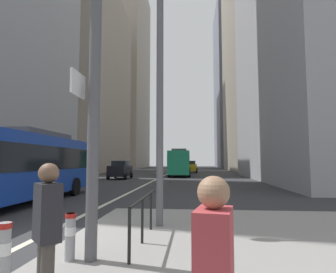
% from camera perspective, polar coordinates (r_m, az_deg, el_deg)
% --- Properties ---
extents(ground_plane, '(160.00, 160.00, 0.00)m').
position_cam_1_polar(ground_plane, '(27.18, -3.26, -8.93)').
color(ground_plane, '#303033').
extents(median_island, '(9.00, 10.00, 0.15)m').
position_cam_1_polar(median_island, '(6.31, 20.75, -21.75)').
color(median_island, gray).
rests_on(median_island, ground).
extents(lane_centre_line, '(0.20, 80.00, 0.01)m').
position_cam_1_polar(lane_centre_line, '(37.08, -0.99, -7.84)').
color(lane_centre_line, beige).
rests_on(lane_centre_line, ground).
extents(office_tower_left_mid, '(11.39, 25.93, 33.81)m').
position_cam_1_polar(office_tower_left_mid, '(56.31, -16.11, 10.76)').
color(office_tower_left_mid, gray).
rests_on(office_tower_left_mid, ground).
extents(office_tower_left_far, '(11.82, 21.96, 52.77)m').
position_cam_1_polar(office_tower_left_far, '(85.92, -8.70, 11.74)').
color(office_tower_left_far, gray).
rests_on(office_tower_left_far, ground).
extents(office_tower_right_mid, '(11.94, 23.85, 50.46)m').
position_cam_1_polar(office_tower_right_mid, '(63.23, 17.44, 17.00)').
color(office_tower_right_mid, gray).
rests_on(office_tower_right_mid, ground).
extents(office_tower_right_far, '(12.30, 22.04, 48.43)m').
position_cam_1_polar(office_tower_right_far, '(89.86, 13.51, 9.64)').
color(office_tower_right_far, slate).
rests_on(office_tower_right_far, ground).
extents(city_bus_blue_oncoming, '(2.80, 12.07, 3.40)m').
position_cam_1_polar(city_bus_blue_oncoming, '(14.25, -28.29, -4.69)').
color(city_bus_blue_oncoming, '#14389E').
rests_on(city_bus_blue_oncoming, ground).
extents(city_bus_red_receding, '(2.80, 11.66, 3.40)m').
position_cam_1_polar(city_bus_red_receding, '(38.03, 2.40, -5.00)').
color(city_bus_red_receding, '#198456').
rests_on(city_bus_red_receding, ground).
extents(car_oncoming_mid, '(2.08, 4.09, 1.94)m').
position_cam_1_polar(car_oncoming_mid, '(31.73, -9.43, -6.50)').
color(car_oncoming_mid, black).
rests_on(car_oncoming_mid, ground).
extents(car_receding_near, '(2.19, 4.39, 1.94)m').
position_cam_1_polar(car_receding_near, '(47.29, 4.58, -5.98)').
color(car_receding_near, gold).
rests_on(car_receding_near, ground).
extents(street_lamp_post, '(5.50, 0.32, 8.00)m').
position_cam_1_polar(street_lamp_post, '(8.78, -1.60, 17.51)').
color(street_lamp_post, '#56565B').
rests_on(street_lamp_post, median_island).
extents(bollard_left, '(0.20, 0.20, 0.93)m').
position_cam_1_polar(bollard_left, '(4.85, -29.89, -19.46)').
color(bollard_left, '#99999E').
rests_on(bollard_left, median_island).
extents(bollard_right, '(0.20, 0.20, 0.84)m').
position_cam_1_polar(bollard_right, '(5.79, -18.83, -17.84)').
color(bollard_right, '#99999E').
rests_on(bollard_right, median_island).
extents(pedestrian_railing, '(0.06, 3.88, 0.98)m').
position_cam_1_polar(pedestrian_railing, '(7.16, -4.19, -13.50)').
color(pedestrian_railing, black).
rests_on(pedestrian_railing, median_island).
extents(pedestrian_waiting, '(0.43, 0.44, 1.77)m').
position_cam_1_polar(pedestrian_waiting, '(3.79, -22.92, -16.75)').
color(pedestrian_waiting, '#423D38').
rests_on(pedestrian_waiting, median_island).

